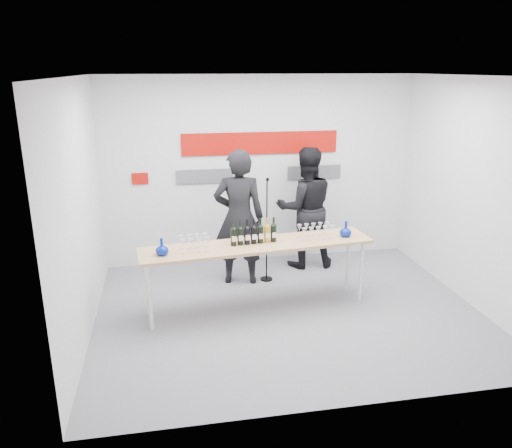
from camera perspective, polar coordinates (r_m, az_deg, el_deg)
name	(u,v)px	position (r m, az deg, el deg)	size (l,w,h in m)	color
ground	(288,311)	(6.74, 3.69, -9.93)	(5.00, 5.00, 0.00)	slate
back_wall	(260,171)	(8.09, 0.48, 6.11)	(5.00, 0.04, 3.00)	silver
signage	(257,152)	(8.00, 0.13, 8.20)	(3.38, 0.02, 0.79)	#A70E07
tasting_table	(257,249)	(6.49, 0.16, -2.85)	(3.09, 0.93, 0.91)	tan
wine_bottles	(254,231)	(6.43, -0.26, -0.84)	(0.62, 0.14, 0.33)	black
decanter_left	(162,247)	(6.16, -10.72, -2.55)	(0.16, 0.16, 0.21)	#071C8D
decanter_right	(346,229)	(6.82, 10.22, -0.54)	(0.16, 0.16, 0.21)	#071C8D
glasses_left	(194,243)	(6.26, -7.07, -2.19)	(0.38, 0.25, 0.18)	silver
glasses_right	(316,231)	(6.70, 6.82, -0.85)	(0.48, 0.27, 0.18)	silver
presenter_left	(239,218)	(7.26, -1.96, 0.74)	(0.73, 0.48, 2.01)	black
presenter_right	(305,208)	(7.94, 5.66, 1.84)	(0.94, 0.73, 1.93)	black
mic_stand	(267,250)	(7.47, 1.22, -2.97)	(0.19, 0.19, 1.59)	black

